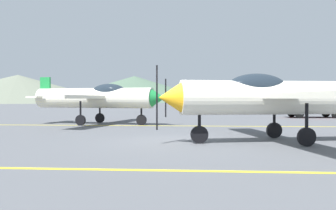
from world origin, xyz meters
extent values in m
plane|color=#54565B|center=(0.00, 0.00, 0.00)|extent=(400.00, 400.00, 0.00)
cube|color=yellow|center=(0.00, -4.91, 0.01)|extent=(80.00, 0.16, 0.01)
cube|color=yellow|center=(0.00, 7.35, 0.01)|extent=(80.00, 0.16, 0.01)
cylinder|color=silver|center=(3.70, 0.35, 1.57)|extent=(7.45, 2.72, 1.19)
cone|color=#F2A519|center=(-0.27, -0.50, 1.57)|extent=(0.95, 1.15, 1.01)
cube|color=black|center=(-0.69, -0.59, 1.57)|extent=(0.07, 0.14, 2.17)
ellipsoid|color=#1E2833|center=(2.75, 0.15, 1.93)|extent=(2.32, 1.41, 0.97)
cube|color=silver|center=(3.28, 0.26, 1.62)|extent=(3.17, 9.57, 0.17)
cylinder|color=black|center=(0.74, -0.28, 0.85)|extent=(0.11, 0.11, 1.09)
cylinder|color=black|center=(0.74, -0.28, 0.30)|extent=(0.62, 0.25, 0.61)
cylinder|color=black|center=(3.66, 1.56, 0.85)|extent=(0.11, 0.11, 1.09)
cylinder|color=black|center=(3.66, 1.56, 0.30)|extent=(0.62, 0.25, 0.61)
cylinder|color=black|center=(4.16, -0.77, 0.85)|extent=(0.11, 0.11, 1.09)
cylinder|color=black|center=(4.16, -0.77, 0.30)|extent=(0.62, 0.25, 0.61)
cylinder|color=silver|center=(-5.44, 8.39, 1.57)|extent=(7.45, 2.68, 1.19)
cone|color=#1E8C3F|center=(-1.47, 7.56, 1.57)|extent=(0.95, 1.15, 1.01)
cube|color=black|center=(-1.04, 7.47, 1.57)|extent=(0.07, 0.14, 2.17)
ellipsoid|color=#1E2833|center=(-4.49, 8.19, 1.93)|extent=(2.32, 1.40, 0.97)
cube|color=silver|center=(-5.02, 8.30, 1.62)|extent=(3.12, 9.57, 0.17)
cube|color=silver|center=(-8.73, 9.08, 1.62)|extent=(1.32, 2.91, 0.11)
cube|color=#1E8C3F|center=(-8.73, 9.08, 2.22)|extent=(0.69, 0.27, 1.30)
cylinder|color=black|center=(-2.48, 7.77, 0.85)|extent=(0.11, 0.11, 1.09)
cylinder|color=black|center=(-2.48, 7.77, 0.30)|extent=(0.62, 0.25, 0.61)
cylinder|color=black|center=(-5.90, 7.27, 0.85)|extent=(0.11, 0.11, 1.09)
cylinder|color=black|center=(-5.90, 7.27, 0.30)|extent=(0.62, 0.25, 0.61)
cylinder|color=black|center=(-5.41, 9.60, 0.85)|extent=(0.11, 0.11, 1.09)
cylinder|color=black|center=(-5.41, 9.60, 0.30)|extent=(0.62, 0.25, 0.61)
cube|color=red|center=(10.12, 16.77, 0.70)|extent=(4.41, 2.08, 0.75)
cube|color=black|center=(9.97, 16.76, 1.35)|extent=(2.51, 1.74, 0.55)
cylinder|color=black|center=(11.60, 15.97, 0.32)|extent=(0.65, 0.26, 0.64)
cylinder|color=black|center=(11.48, 17.76, 0.32)|extent=(0.65, 0.26, 0.64)
cylinder|color=black|center=(8.76, 15.78, 0.32)|extent=(0.65, 0.26, 0.64)
cylinder|color=black|center=(8.65, 17.58, 0.32)|extent=(0.65, 0.26, 0.64)
cone|color=slate|center=(-66.96, 118.64, 5.32)|extent=(77.41, 77.41, 10.64)
cone|color=#4C6651|center=(-25.93, 143.12, 5.77)|extent=(76.14, 76.14, 11.55)
cone|color=#4C6651|center=(25.08, 120.78, 3.78)|extent=(62.53, 62.53, 7.56)
camera|label=1|loc=(0.55, -12.38, 1.54)|focal=37.74mm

